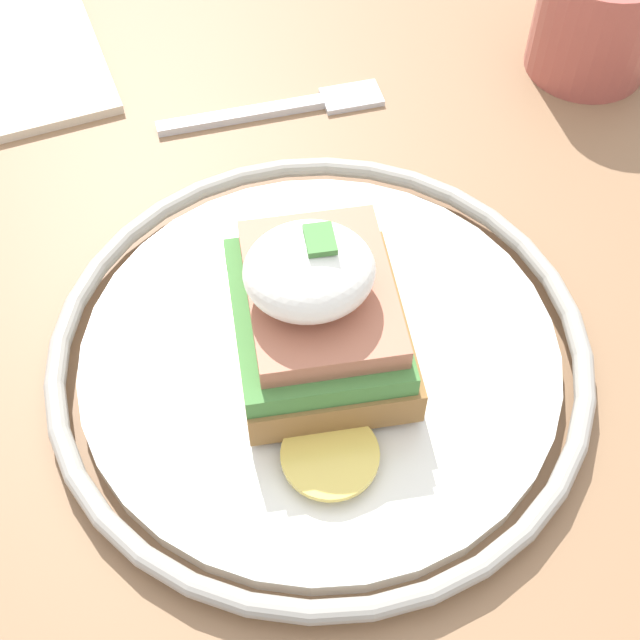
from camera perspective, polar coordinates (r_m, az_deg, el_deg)
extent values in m
cube|color=#846042|center=(0.43, -5.87, -6.19)|extent=(0.94, 0.73, 0.03)
cylinder|color=#846042|center=(1.02, 10.87, 5.72)|extent=(0.06, 0.06, 0.71)
cylinder|color=silver|center=(0.43, 0.00, -2.37)|extent=(0.23, 0.23, 0.01)
torus|color=gray|center=(0.42, 0.00, -2.00)|extent=(0.26, 0.26, 0.01)
cube|color=olive|center=(0.41, 0.00, -0.82)|extent=(0.10, 0.08, 0.02)
cube|color=#427A38|center=(0.40, -0.26, 0.42)|extent=(0.09, 0.07, 0.01)
cube|color=#AD664C|center=(0.39, 0.02, 1.83)|extent=(0.08, 0.06, 0.01)
ellipsoid|color=white|center=(0.37, -0.70, 3.16)|extent=(0.05, 0.06, 0.03)
cylinder|color=#E5C656|center=(0.39, 0.65, -8.63)|extent=(0.04, 0.04, 0.00)
cube|color=#47843D|center=(0.36, 0.00, 5.18)|extent=(0.02, 0.01, 0.00)
cube|color=silver|center=(0.55, -5.07, 12.93)|extent=(0.02, 0.10, 0.00)
cube|color=silver|center=(0.56, 2.03, 14.07)|extent=(0.03, 0.04, 0.00)
cylinder|color=#AD5147|center=(0.59, 17.30, 17.98)|extent=(0.07, 0.07, 0.07)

